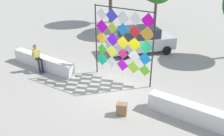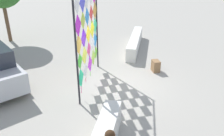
{
  "view_description": "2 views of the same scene",
  "coord_description": "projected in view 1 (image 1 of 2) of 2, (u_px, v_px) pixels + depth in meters",
  "views": [
    {
      "loc": [
        6.18,
        -9.16,
        6.58
      ],
      "look_at": [
        -0.05,
        0.16,
        1.08
      ],
      "focal_mm": 38.76,
      "sensor_mm": 36.0,
      "label": 1
    },
    {
      "loc": [
        -8.49,
        -1.47,
        4.75
      ],
      "look_at": [
        -0.38,
        0.1,
        0.95
      ],
      "focal_mm": 36.34,
      "sensor_mm": 36.0,
      "label": 2
    }
  ],
  "objects": [
    {
      "name": "ground",
      "position": [
        111.0,
        88.0,
        12.82
      ],
      "size": [
        120.0,
        120.0,
        0.0
      ],
      "primitive_type": "plane",
      "color": "#9E998E"
    },
    {
      "name": "plaza_ledge_left",
      "position": [
        43.0,
        62.0,
        14.79
      ],
      "size": [
        4.74,
        0.53,
        0.77
      ],
      "primitive_type": "cube",
      "color": "silver",
      "rests_on": "ground"
    },
    {
      "name": "plaza_ledge_right",
      "position": [
        203.0,
        116.0,
        10.0
      ],
      "size": [
        4.74,
        0.53,
        0.77
      ],
      "primitive_type": "cube",
      "color": "silver",
      "rests_on": "ground"
    },
    {
      "name": "kite_display_rack",
      "position": [
        123.0,
        40.0,
        12.66
      ],
      "size": [
        3.49,
        0.23,
        4.01
      ],
      "color": "#232328",
      "rests_on": "ground"
    },
    {
      "name": "seated_vendor",
      "position": [
        37.0,
        56.0,
        14.19
      ],
      "size": [
        0.76,
        0.57,
        1.62
      ],
      "color": "black",
      "rests_on": "ground"
    },
    {
      "name": "parked_car",
      "position": [
        140.0,
        40.0,
        16.93
      ],
      "size": [
        4.43,
        4.77,
        1.77
      ],
      "color": "#B7B7BC",
      "rests_on": "ground"
    },
    {
      "name": "cardboard_box_large",
      "position": [
        122.0,
        109.0,
        10.63
      ],
      "size": [
        0.54,
        0.47,
        0.55
      ],
      "primitive_type": "cube",
      "rotation": [
        0.0,
        0.0,
        0.37
      ],
      "color": "olive",
      "rests_on": "ground"
    }
  ]
}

